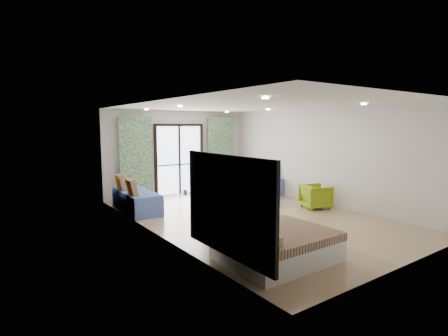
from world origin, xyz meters
TOP-DOWN VIEW (x-y plane):
  - floor at (0.00, 0.00)m, footprint 5.00×7.50m
  - ceiling at (0.00, 0.00)m, footprint 5.00×7.50m
  - wall_back at (0.00, 3.75)m, footprint 5.00×0.01m
  - wall_front at (0.00, -3.75)m, footprint 5.00×0.01m
  - wall_left at (-2.50, 0.00)m, footprint 0.01×7.50m
  - wall_right at (2.50, 0.00)m, footprint 0.01×7.50m
  - balcony_door at (0.00, 3.72)m, footprint 1.76×0.08m
  - balcony_rail at (0.00, 3.73)m, footprint 1.52×0.03m
  - curtain_left at (-1.55, 3.57)m, footprint 1.00×0.10m
  - curtain_right at (1.55, 3.57)m, footprint 1.00×0.10m
  - downlight_a at (-1.40, -2.00)m, footprint 0.12×0.12m
  - downlight_b at (1.40, -2.00)m, footprint 0.12×0.12m
  - downlight_c at (-1.40, 1.00)m, footprint 0.12×0.12m
  - downlight_d at (1.40, 1.00)m, footprint 0.12×0.12m
  - downlight_e at (-1.40, 3.00)m, footprint 0.12×0.12m
  - downlight_f at (1.40, 3.00)m, footprint 0.12×0.12m
  - headboard at (-2.46, -2.39)m, footprint 0.06×2.10m
  - switch_plate at (-2.47, -1.14)m, footprint 0.02×0.10m
  - bed at (-1.47, -2.39)m, footprint 1.77×1.44m
  - daybed_left at (-2.12, 2.16)m, footprint 0.82×1.93m
  - daybed_right at (2.12, 2.36)m, footprint 0.81×1.98m
  - coffee_table at (0.38, 1.92)m, footprint 0.72×0.72m
  - vase at (0.34, 2.00)m, footprint 0.23×0.24m
  - armchair at (1.98, -0.31)m, footprint 0.84×0.86m

SIDE VIEW (x-z plane):
  - floor at x=0.00m, z-range -0.01..0.01m
  - bed at x=-1.47m, z-range -0.05..0.56m
  - daybed_left at x=-2.12m, z-range -0.18..0.76m
  - daybed_right at x=2.12m, z-range -0.18..0.78m
  - armchair at x=1.98m, z-range 0.00..0.71m
  - coffee_table at x=0.38m, z-range 0.01..0.76m
  - vase at x=0.34m, z-range 0.43..0.64m
  - balcony_rail at x=0.00m, z-range 0.93..0.97m
  - headboard at x=-2.46m, z-range 0.30..1.80m
  - switch_plate at x=-2.47m, z-range 1.00..1.10m
  - curtain_left at x=-1.55m, z-range 0.00..2.50m
  - curtain_right at x=1.55m, z-range 0.00..2.50m
  - balcony_door at x=0.00m, z-range 0.12..2.40m
  - wall_back at x=0.00m, z-range 0.00..2.70m
  - wall_front at x=0.00m, z-range 0.00..2.70m
  - wall_left at x=-2.50m, z-range 0.00..2.70m
  - wall_right at x=2.50m, z-range 0.00..2.70m
  - downlight_a at x=-1.40m, z-range 2.66..2.68m
  - downlight_b at x=1.40m, z-range 2.66..2.68m
  - downlight_c at x=-1.40m, z-range 2.66..2.68m
  - downlight_d at x=1.40m, z-range 2.66..2.68m
  - downlight_e at x=-1.40m, z-range 2.66..2.68m
  - downlight_f at x=1.40m, z-range 2.66..2.68m
  - ceiling at x=0.00m, z-range 2.70..2.71m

